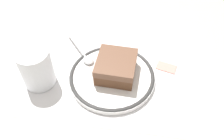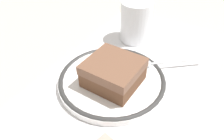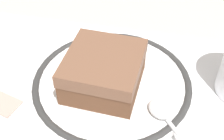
{
  "view_description": "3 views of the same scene",
  "coord_description": "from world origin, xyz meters",
  "px_view_note": "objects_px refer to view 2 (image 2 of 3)",
  "views": [
    {
      "loc": [
        0.08,
        -0.39,
        0.46
      ],
      "look_at": [
        0.03,
        -0.02,
        0.03
      ],
      "focal_mm": 38.66,
      "sensor_mm": 36.0,
      "label": 1
    },
    {
      "loc": [
        0.3,
        0.14,
        0.29
      ],
      "look_at": [
        0.03,
        -0.02,
        0.03
      ],
      "focal_mm": 34.63,
      "sensor_mm": 36.0,
      "label": 2
    },
    {
      "loc": [
        -0.03,
        0.26,
        0.3
      ],
      "look_at": [
        0.03,
        -0.02,
        0.03
      ],
      "focal_mm": 50.02,
      "sensor_mm": 36.0,
      "label": 3
    }
  ],
  "objects_px": {
    "cup": "(136,23)",
    "spoon": "(152,63)",
    "cake_slice": "(113,72)",
    "plate": "(112,80)"
  },
  "relations": [
    {
      "from": "plate",
      "to": "spoon",
      "type": "height_order",
      "value": "spoon"
    },
    {
      "from": "cup",
      "to": "plate",
      "type": "bearing_deg",
      "value": 10.54
    },
    {
      "from": "plate",
      "to": "spoon",
      "type": "bearing_deg",
      "value": 146.1
    },
    {
      "from": "spoon",
      "to": "cup",
      "type": "distance_m",
      "value": 0.13
    },
    {
      "from": "plate",
      "to": "cup",
      "type": "relative_size",
      "value": 2.14
    },
    {
      "from": "spoon",
      "to": "cup",
      "type": "xyz_separation_m",
      "value": [
        -0.09,
        -0.08,
        0.03
      ]
    },
    {
      "from": "spoon",
      "to": "cup",
      "type": "height_order",
      "value": "cup"
    },
    {
      "from": "cup",
      "to": "spoon",
      "type": "bearing_deg",
      "value": 41.89
    },
    {
      "from": "plate",
      "to": "cup",
      "type": "xyz_separation_m",
      "value": [
        -0.17,
        -0.03,
        0.03
      ]
    },
    {
      "from": "cake_slice",
      "to": "spoon",
      "type": "height_order",
      "value": "cake_slice"
    }
  ]
}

